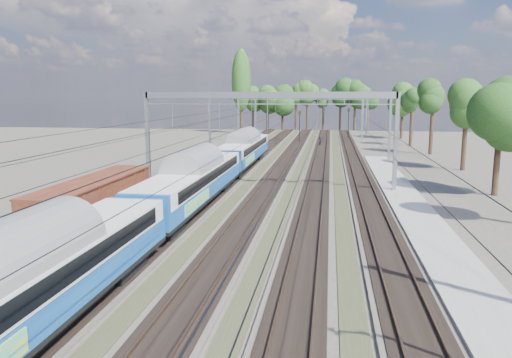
# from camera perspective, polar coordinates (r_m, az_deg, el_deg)

# --- Properties ---
(ground) EXTENTS (220.00, 220.00, 0.00)m
(ground) POSITION_cam_1_polar(r_m,az_deg,el_deg) (18.60, -10.94, -18.53)
(ground) COLOR #47423A
(ground) RESTS_ON ground
(track_bed) EXTENTS (21.00, 130.00, 0.34)m
(track_bed) POSITION_cam_1_polar(r_m,az_deg,el_deg) (61.30, 3.03, 1.49)
(track_bed) COLOR #47423A
(track_bed) RESTS_ON ground
(platform) EXTENTS (3.00, 70.00, 0.30)m
(platform) POSITION_cam_1_polar(r_m,az_deg,el_deg) (36.99, 18.08, -4.28)
(platform) COLOR gray
(platform) RESTS_ON ground
(catenary) EXTENTS (25.65, 130.00, 9.00)m
(catenary) POSITION_cam_1_polar(r_m,az_deg,el_deg) (68.36, 3.97, 7.62)
(catenary) COLOR slate
(catenary) RESTS_ON ground
(tree_belt) EXTENTS (39.94, 99.19, 11.71)m
(tree_belt) POSITION_cam_1_polar(r_m,az_deg,el_deg) (108.37, 9.39, 9.15)
(tree_belt) COLOR black
(tree_belt) RESTS_ON ground
(poplar) EXTENTS (4.40, 4.40, 19.04)m
(poplar) POSITION_cam_1_polar(r_m,az_deg,el_deg) (115.25, -1.70, 11.15)
(poplar) COLOR black
(poplar) RESTS_ON ground
(emu_train) EXTENTS (3.17, 66.95, 4.63)m
(emu_train) POSITION_cam_1_polar(r_m,az_deg,el_deg) (37.88, -7.26, 0.41)
(emu_train) COLOR black
(emu_train) RESTS_ON ground
(freight_boxcar) EXTENTS (2.68, 12.94, 3.34)m
(freight_boxcar) POSITION_cam_1_polar(r_m,az_deg,el_deg) (33.26, -17.97, -2.47)
(freight_boxcar) COLOR black
(freight_boxcar) RESTS_ON ground
(worker) EXTENTS (0.54, 0.71, 1.73)m
(worker) POSITION_cam_1_polar(r_m,az_deg,el_deg) (86.02, 7.36, 4.27)
(worker) COLOR black
(worker) RESTS_ON ground
(signal_near) EXTENTS (0.39, 0.36, 5.91)m
(signal_near) POSITION_cam_1_polar(r_m,az_deg,el_deg) (91.51, 5.00, 6.43)
(signal_near) COLOR black
(signal_near) RESTS_ON ground
(signal_far) EXTENTS (0.44, 0.40, 6.19)m
(signal_far) POSITION_cam_1_polar(r_m,az_deg,el_deg) (102.14, 10.53, 6.73)
(signal_far) COLOR black
(signal_far) RESTS_ON ground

